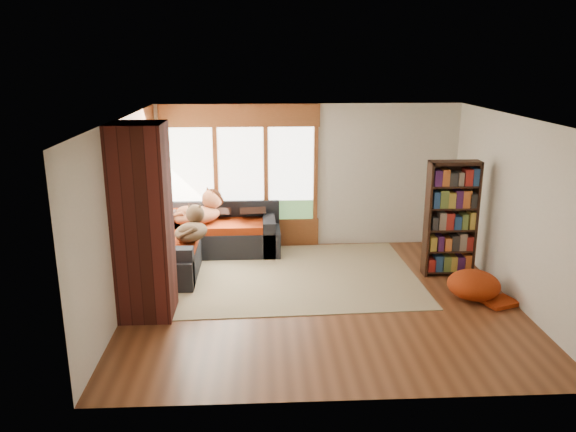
# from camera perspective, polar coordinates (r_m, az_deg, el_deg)

# --- Properties ---
(floor) EXTENTS (5.50, 5.50, 0.00)m
(floor) POSITION_cam_1_polar(r_m,az_deg,el_deg) (8.24, 3.36, -8.43)
(floor) COLOR #572D18
(floor) RESTS_ON ground
(ceiling) EXTENTS (5.50, 5.50, 0.00)m
(ceiling) POSITION_cam_1_polar(r_m,az_deg,el_deg) (7.56, 3.68, 9.85)
(ceiling) COLOR white
(wall_back) EXTENTS (5.50, 0.04, 2.60)m
(wall_back) POSITION_cam_1_polar(r_m,az_deg,el_deg) (10.22, 1.97, 4.07)
(wall_back) COLOR silver
(wall_back) RESTS_ON ground
(wall_front) EXTENTS (5.50, 0.04, 2.60)m
(wall_front) POSITION_cam_1_polar(r_m,az_deg,el_deg) (5.46, 6.42, -6.74)
(wall_front) COLOR silver
(wall_front) RESTS_ON ground
(wall_left) EXTENTS (0.04, 5.00, 2.60)m
(wall_left) POSITION_cam_1_polar(r_m,az_deg,el_deg) (7.98, -16.52, 0.03)
(wall_left) COLOR silver
(wall_left) RESTS_ON ground
(wall_right) EXTENTS (0.04, 5.00, 2.60)m
(wall_right) POSITION_cam_1_polar(r_m,az_deg,el_deg) (8.55, 22.15, 0.54)
(wall_right) COLOR silver
(wall_right) RESTS_ON ground
(windows_back) EXTENTS (2.82, 0.10, 1.90)m
(windows_back) POSITION_cam_1_polar(r_m,az_deg,el_deg) (10.15, -4.80, 4.23)
(windows_back) COLOR brown
(windows_back) RESTS_ON wall_back
(windows_left) EXTENTS (0.10, 2.62, 1.90)m
(windows_left) POSITION_cam_1_polar(r_m,az_deg,el_deg) (9.09, -14.66, 2.40)
(windows_left) COLOR brown
(windows_left) RESTS_ON wall_left
(roller_blind) EXTENTS (0.03, 0.72, 0.90)m
(roller_blind) POSITION_cam_1_polar(r_m,az_deg,el_deg) (9.81, -13.71, 5.80)
(roller_blind) COLOR #697D4A
(roller_blind) RESTS_ON wall_left
(brick_chimney) EXTENTS (0.70, 0.70, 2.60)m
(brick_chimney) POSITION_cam_1_polar(r_m,az_deg,el_deg) (7.57, -14.54, -0.66)
(brick_chimney) COLOR #471914
(brick_chimney) RESTS_ON ground
(sectional_sofa) EXTENTS (2.20, 2.20, 0.80)m
(sectional_sofa) POSITION_cam_1_polar(r_m,az_deg,el_deg) (9.73, -9.24, -2.83)
(sectional_sofa) COLOR black
(sectional_sofa) RESTS_ON ground
(area_rug) EXTENTS (3.91, 3.05, 0.01)m
(area_rug) POSITION_cam_1_polar(r_m,az_deg,el_deg) (9.05, 0.84, -6.06)
(area_rug) COLOR beige
(area_rug) RESTS_ON ground
(bookshelf) EXTENTS (0.79, 0.26, 1.85)m
(bookshelf) POSITION_cam_1_polar(r_m,az_deg,el_deg) (9.20, 16.22, -0.29)
(bookshelf) COLOR black
(bookshelf) RESTS_ON ground
(pouf) EXTENTS (0.79, 0.79, 0.41)m
(pouf) POSITION_cam_1_polar(r_m,az_deg,el_deg) (8.62, 18.35, -6.58)
(pouf) COLOR #9A3312
(pouf) RESTS_ON area_rug
(dog_tan) EXTENTS (1.04, 0.96, 0.51)m
(dog_tan) POSITION_cam_1_polar(r_m,az_deg,el_deg) (9.87, -8.89, 0.43)
(dog_tan) COLOR brown
(dog_tan) RESTS_ON sectional_sofa
(dog_brindle) EXTENTS (0.60, 0.86, 0.44)m
(dog_brindle) POSITION_cam_1_polar(r_m,az_deg,el_deg) (9.08, -9.71, -1.23)
(dog_brindle) COLOR black
(dog_brindle) RESTS_ON sectional_sofa
(throw_pillows) EXTENTS (1.98, 1.68, 0.45)m
(throw_pillows) POSITION_cam_1_polar(r_m,az_deg,el_deg) (9.73, -9.04, 0.04)
(throw_pillows) COLOR #2D1F19
(throw_pillows) RESTS_ON sectional_sofa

